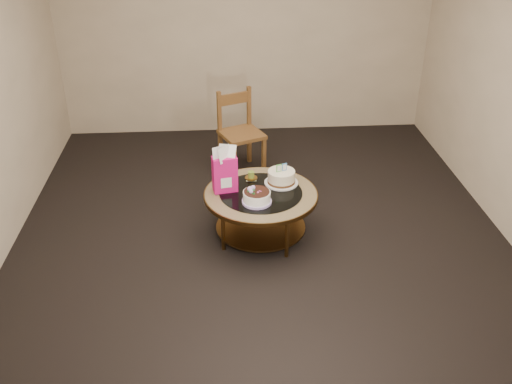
{
  "coord_description": "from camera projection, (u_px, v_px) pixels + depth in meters",
  "views": [
    {
      "loc": [
        -0.35,
        -4.39,
        2.95
      ],
      "look_at": [
        -0.04,
        0.02,
        0.45
      ],
      "focal_mm": 40.0,
      "sensor_mm": 36.0,
      "label": 1
    }
  ],
  "objects": [
    {
      "name": "pillar_candle",
      "position": [
        251.0,
        176.0,
        5.26
      ],
      "size": [
        0.12,
        0.12,
        0.09
      ],
      "rotation": [
        0.0,
        0.0,
        -0.03
      ],
      "color": "#EEE162",
      "rests_on": "coffee_table"
    },
    {
      "name": "dining_chair",
      "position": [
        240.0,
        132.0,
        6.22
      ],
      "size": [
        0.55,
        0.55,
        0.91
      ],
      "rotation": [
        0.0,
        0.0,
        0.4
      ],
      "color": "brown",
      "rests_on": "ground"
    },
    {
      "name": "room_walls",
      "position": [
        261.0,
        74.0,
        4.53
      ],
      "size": [
        4.52,
        5.02,
        2.61
      ],
      "color": "#C2AE93",
      "rests_on": "ground"
    },
    {
      "name": "coffee_table",
      "position": [
        261.0,
        200.0,
        5.1
      ],
      "size": [
        1.02,
        1.02,
        0.46
      ],
      "color": "brown",
      "rests_on": "ground"
    },
    {
      "name": "gift_bag",
      "position": [
        225.0,
        169.0,
        4.99
      ],
      "size": [
        0.23,
        0.18,
        0.43
      ],
      "rotation": [
        0.0,
        0.0,
        0.18
      ],
      "color": "#D8145F",
      "rests_on": "coffee_table"
    },
    {
      "name": "cream_cake",
      "position": [
        281.0,
        177.0,
        5.18
      ],
      "size": [
        0.31,
        0.31,
        0.2
      ],
      "rotation": [
        0.0,
        0.0,
        0.38
      ],
      "color": "white",
      "rests_on": "coffee_table"
    },
    {
      "name": "ground",
      "position": [
        261.0,
        235.0,
        5.29
      ],
      "size": [
        5.0,
        5.0,
        0.0
      ],
      "primitive_type": "plane",
      "color": "black",
      "rests_on": "ground"
    },
    {
      "name": "decorated_cake",
      "position": [
        257.0,
        197.0,
        4.89
      ],
      "size": [
        0.26,
        0.26,
        0.15
      ],
      "rotation": [
        0.0,
        0.0,
        0.32
      ],
      "color": "#BDA1E3",
      "rests_on": "coffee_table"
    }
  ]
}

